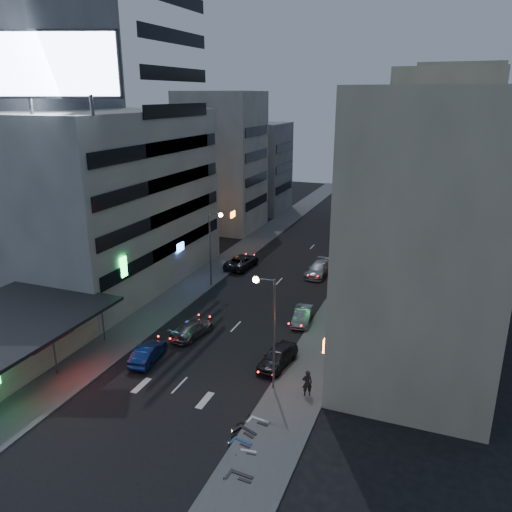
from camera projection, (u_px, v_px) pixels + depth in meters
The scene contains 29 objects.
ground at pixel (148, 418), 31.58m from camera, with size 180.00×180.00×0.00m, color black.
sidewalk_left at pixel (227, 262), 60.92m from camera, with size 4.00×120.00×0.12m, color #4C4C4F.
sidewalk_right at pixel (359, 278), 55.44m from camera, with size 4.00×120.00×0.12m, color #4C4C4F.
food_court at pixel (3, 339), 37.50m from camera, with size 11.00×13.00×3.88m.
white_building at pixel (109, 200), 52.37m from camera, with size 14.00×24.00×18.00m, color #B8B8B3.
grey_tower at pixel (52, 118), 55.65m from camera, with size 10.00×14.00×34.00m, color gray.
shophouse_near at pixel (423, 247), 32.67m from camera, with size 10.00×11.00×20.00m, color beige.
shophouse_mid at pixel (435, 234), 43.32m from camera, with size 11.00×12.00×16.00m, color gray.
shophouse_far at pixel (438, 177), 54.10m from camera, with size 10.00×14.00×22.00m, color beige.
far_left_a at pixel (222, 162), 73.74m from camera, with size 11.00×10.00×20.00m, color #B8B8B3.
far_left_b at pixel (251, 167), 86.21m from camera, with size 12.00×10.00×15.00m, color gray.
far_right_a at pixel (444, 176), 67.86m from camera, with size 11.00×12.00×18.00m, color gray.
far_right_b at pixel (452, 144), 79.19m from camera, with size 12.00×12.00×24.00m, color beige.
billboard at pixel (56, 65), 38.20m from camera, with size 9.52×3.75×6.20m.
street_lamp_right_near at pixel (268, 317), 33.22m from camera, with size 1.60×0.44×8.02m.
street_lamp_left at pixel (213, 238), 51.47m from camera, with size 1.60×0.44×8.02m.
street_lamp_right_far at pixel (359, 211), 63.39m from camera, with size 1.60×0.44×8.02m.
parked_car_right_near at pixel (278, 357), 37.38m from camera, with size 1.79×4.44×1.51m, color black.
parked_car_right_mid at pixel (302, 316), 44.59m from camera, with size 1.43×4.09×1.35m, color gray.
parked_car_left at pixel (242, 261), 58.81m from camera, with size 2.54×5.51×1.53m, color #26272C.
parked_car_right_far at pixel (319, 269), 56.30m from camera, with size 2.09×5.13×1.49m, color #A4A7AC.
road_car_blue at pixel (148, 353), 38.11m from camera, with size 1.45×4.15×1.37m, color navy.
road_car_silver at pixel (192, 329), 42.13m from camera, with size 1.86×4.58×1.33m, color #93949A.
person at pixel (307, 383), 33.48m from camera, with size 0.68×0.45×1.87m, color black.
scooter_black_a at pixel (254, 467), 26.33m from camera, with size 2.06×0.69×1.26m, color black, non-canonical shape.
scooter_silver_a at pixel (257, 444), 28.31m from camera, with size 1.60×0.53×0.98m, color #A9AEB1, non-canonical shape.
scooter_blue at pixel (253, 436), 28.87m from camera, with size 1.88×0.63×1.15m, color navy, non-canonical shape.
scooter_black_b at pixel (258, 425), 29.67m from camera, with size 2.06×0.69×1.26m, color black, non-canonical shape.
scooter_silver_b at pixel (271, 414), 30.79m from camera, with size 1.98×0.66×1.21m, color silver, non-canonical shape.
Camera 1 is at (16.06, -22.60, 19.50)m, focal length 35.00 mm.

